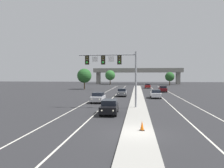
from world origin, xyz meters
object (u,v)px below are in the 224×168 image
(overhead_signal_mast, at_px, (115,66))
(car_receding_white, at_px, (156,94))
(car_oncoming_grey, at_px, (122,92))
(car_receding_red, at_px, (148,86))
(car_oncoming_silver, at_px, (98,97))
(tree_far_left_c, at_px, (84,76))
(car_oncoming_black, at_px, (109,107))
(tree_far_left_b, at_px, (110,75))
(traffic_cone_median_nose, at_px, (142,126))
(tree_far_right_c, at_px, (170,77))
(car_receding_darkred, at_px, (163,89))

(overhead_signal_mast, relative_size, car_receding_white, 1.70)
(car_oncoming_grey, height_order, car_receding_red, same)
(car_oncoming_silver, xyz_separation_m, tree_far_left_c, (-9.95, 32.63, 3.32))
(car_oncoming_black, relative_size, tree_far_left_b, 0.69)
(car_oncoming_silver, relative_size, tree_far_left_b, 0.68)
(tree_far_left_b, bearing_deg, overhead_signal_mast, -82.59)
(traffic_cone_median_nose, distance_m, tree_far_right_c, 81.31)
(car_receding_white, xyz_separation_m, tree_far_right_c, (10.14, 54.18, 2.86))
(tree_far_right_c, bearing_deg, car_oncoming_silver, -107.60)
(car_receding_red, xyz_separation_m, traffic_cone_median_nose, (-3.00, -58.51, -0.31))
(car_oncoming_silver, height_order, car_receding_red, same)
(overhead_signal_mast, relative_size, car_oncoming_silver, 1.70)
(car_oncoming_silver, distance_m, car_receding_darkred, 26.84)
(car_oncoming_silver, relative_size, car_receding_white, 1.00)
(car_oncoming_black, bearing_deg, tree_far_left_c, 106.88)
(overhead_signal_mast, relative_size, car_oncoming_black, 1.69)
(car_receding_darkred, distance_m, car_receding_red, 17.08)
(traffic_cone_median_nose, bearing_deg, overhead_signal_mast, 104.67)
(car_oncoming_grey, xyz_separation_m, tree_far_left_c, (-12.99, 21.67, 3.32))
(car_oncoming_black, xyz_separation_m, car_receding_white, (6.48, 18.30, 0.00))
(car_receding_red, bearing_deg, traffic_cone_median_nose, -92.94)
(car_oncoming_black, bearing_deg, overhead_signal_mast, 87.61)
(tree_far_left_c, bearing_deg, car_receding_darkred, -21.61)
(car_oncoming_black, relative_size, car_oncoming_silver, 1.01)
(car_receding_darkred, xyz_separation_m, car_receding_red, (-3.11, 16.79, 0.00))
(car_oncoming_grey, distance_m, car_receding_darkred, 15.94)
(car_oncoming_silver, xyz_separation_m, traffic_cone_median_nose, (6.52, -18.03, -0.31))
(car_oncoming_black, bearing_deg, car_oncoming_grey, 90.13)
(car_oncoming_grey, bearing_deg, traffic_cone_median_nose, -83.16)
(car_receding_white, distance_m, tree_far_left_b, 60.68)
(car_receding_white, distance_m, car_receding_red, 32.52)
(car_receding_red, bearing_deg, car_receding_white, -89.90)
(car_oncoming_grey, height_order, traffic_cone_median_nose, car_oncoming_grey)
(car_oncoming_black, height_order, traffic_cone_median_nose, car_oncoming_black)
(tree_far_left_b, bearing_deg, car_receding_white, -75.00)
(car_receding_darkred, relative_size, tree_far_left_c, 0.71)
(tree_far_left_c, bearing_deg, car_receding_white, -51.64)
(car_receding_white, bearing_deg, car_receding_darkred, 78.99)
(car_receding_white, distance_m, tree_far_left_c, 31.64)
(car_oncoming_black, bearing_deg, car_receding_darkred, 74.33)
(car_receding_white, relative_size, traffic_cone_median_nose, 6.05)
(car_oncoming_black, height_order, car_oncoming_grey, same)
(tree_far_left_c, bearing_deg, tree_far_left_b, 83.51)
(overhead_signal_mast, bearing_deg, traffic_cone_median_nose, -75.33)
(car_receding_red, bearing_deg, tree_far_right_c, 64.80)
(tree_far_left_b, bearing_deg, car_oncoming_grey, -80.65)
(car_receding_white, relative_size, car_receding_red, 1.00)
(car_oncoming_black, height_order, tree_far_right_c, tree_far_right_c)
(overhead_signal_mast, distance_m, tree_far_right_c, 69.81)
(car_oncoming_black, xyz_separation_m, tree_far_left_c, (-13.04, 42.98, 3.32))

